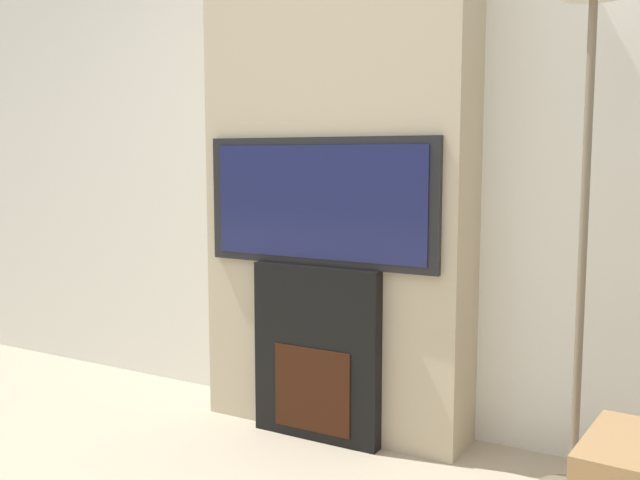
# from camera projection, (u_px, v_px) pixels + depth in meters

# --- Properties ---
(wall_back) EXTENTS (6.00, 0.06, 2.70)m
(wall_back) POSITION_uv_depth(u_px,v_px,m) (355.00, 135.00, 3.33)
(wall_back) COLOR silver
(wall_back) RESTS_ON ground_plane
(chimney_breast) EXTENTS (1.24, 0.30, 2.70)m
(chimney_breast) POSITION_uv_depth(u_px,v_px,m) (337.00, 134.00, 3.18)
(chimney_breast) COLOR #BCAD8E
(chimney_breast) RESTS_ON ground_plane
(fireplace) EXTENTS (0.61, 0.15, 0.78)m
(fireplace) POSITION_uv_depth(u_px,v_px,m) (320.00, 352.00, 3.16)
(fireplace) COLOR black
(fireplace) RESTS_ON ground_plane
(television) EXTENTS (1.11, 0.07, 0.56)m
(television) POSITION_uv_depth(u_px,v_px,m) (320.00, 202.00, 3.08)
(television) COLOR black
(television) RESTS_ON fireplace
(floor_lamp) EXTENTS (0.25, 0.25, 1.89)m
(floor_lamp) POSITION_uv_depth(u_px,v_px,m) (587.00, 143.00, 2.48)
(floor_lamp) COLOR #726651
(floor_lamp) RESTS_ON ground_plane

